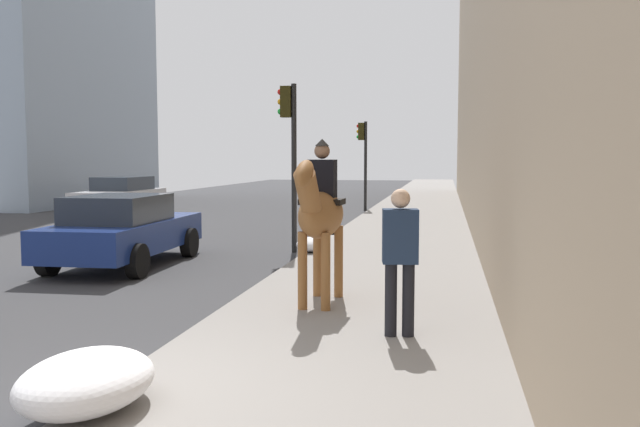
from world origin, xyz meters
The scene contains 9 objects.
sidewalk_slab centered at (0.00, -1.85, 0.06)m, with size 120.00×3.71×0.12m, color gray.
mounted_horse_near centered at (4.02, -1.29, 1.42)m, with size 2.15×0.62×2.32m.
pedestrian_greeting centered at (2.53, -2.51, 1.10)m, with size 0.32×0.43×1.70m.
car_near_lane centered at (7.21, 3.33, 0.74)m, with size 4.35×2.06×1.44m.
car_mid_lane centered at (18.98, 9.50, 0.75)m, with size 4.60×2.08×1.44m.
traffic_light_near_curb centered at (9.74, 0.48, 2.58)m, with size 0.20×0.44×3.84m.
traffic_light_far_curb centered at (21.97, 0.31, 2.46)m, with size 0.20×0.44×3.65m.
snow_pile_near centered at (-0.19, -0.15, 0.35)m, with size 1.33×1.02×0.46m, color white.
snow_pile_far centered at (9.16, -0.15, 0.28)m, with size 0.92×0.71×0.32m, color white.
Camera 1 is at (-5.00, -3.01, 2.17)m, focal length 37.20 mm.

